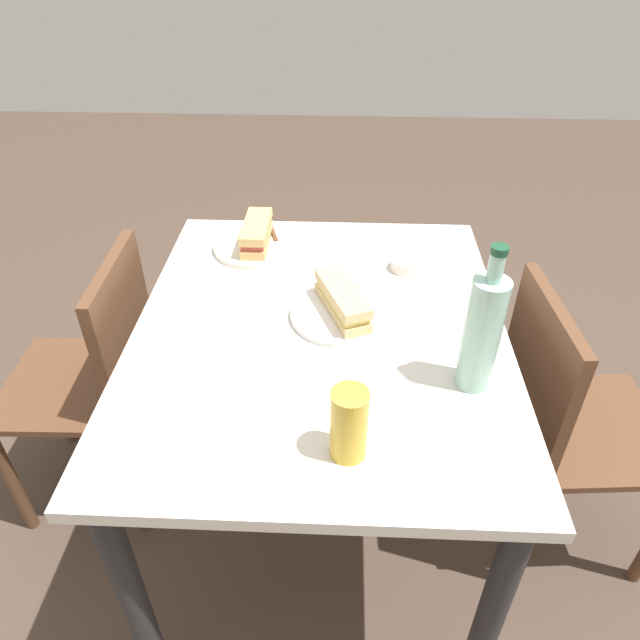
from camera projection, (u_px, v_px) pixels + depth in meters
name	position (u px, v px, depth m)	size (l,w,h in m)	color
ground_plane	(320.00, 515.00, 1.87)	(8.00, 8.00, 0.00)	#47382D
dining_table	(320.00, 363.00, 1.48)	(1.08, 0.89, 0.76)	beige
chair_far	(562.00, 417.00, 1.55)	(0.43, 0.43, 0.85)	brown
chair_near	(100.00, 372.00, 1.69)	(0.41, 0.41, 0.85)	brown
plate_near	(258.00, 246.00, 1.71)	(0.26, 0.26, 0.01)	silver
baguette_sandwich_near	(257.00, 233.00, 1.68)	(0.20, 0.07, 0.07)	tan
knife_near	(276.00, 241.00, 1.71)	(0.18, 0.06, 0.01)	silver
plate_far	(342.00, 314.00, 1.44)	(0.26, 0.26, 0.01)	white
baguette_sandwich_far	(343.00, 300.00, 1.41)	(0.22, 0.15, 0.07)	#DBB77A
knife_far	(363.00, 303.00, 1.46)	(0.18, 0.05, 0.01)	silver
water_bottle	(482.00, 332.00, 1.17)	(0.08, 0.08, 0.33)	#99C6B7
beer_glass	(349.00, 424.00, 1.05)	(0.07, 0.07, 0.15)	gold
olive_bowl	(406.00, 265.00, 1.61)	(0.09, 0.09, 0.03)	silver
paper_napkin	(452.00, 449.00, 1.10)	(0.14, 0.14, 0.00)	white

